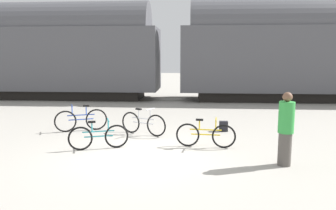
# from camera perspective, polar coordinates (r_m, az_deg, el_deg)

# --- Properties ---
(ground_plane) EXTENTS (80.00, 80.00, 0.00)m
(ground_plane) POSITION_cam_1_polar(r_m,az_deg,el_deg) (8.59, -4.83, -8.61)
(ground_plane) COLOR #A8A399
(freight_train) EXTENTS (54.66, 3.18, 5.60)m
(freight_train) POSITION_cam_1_polar(r_m,az_deg,el_deg) (19.06, 0.32, 9.79)
(freight_train) COLOR black
(freight_train) RESTS_ON ground_plane
(rail_near) EXTENTS (66.66, 0.07, 0.01)m
(rail_near) POSITION_cam_1_polar(r_m,az_deg,el_deg) (18.51, 0.16, 0.76)
(rail_near) COLOR #4C4238
(rail_near) RESTS_ON ground_plane
(rail_far) EXTENTS (66.66, 0.07, 0.01)m
(rail_far) POSITION_cam_1_polar(r_m,az_deg,el_deg) (19.93, 0.46, 1.32)
(rail_far) COLOR #4C4238
(rail_far) RESTS_ON ground_plane
(bicycle_teal) EXTENTS (1.55, 0.60, 0.81)m
(bicycle_teal) POSITION_cam_1_polar(r_m,az_deg,el_deg) (9.15, -11.98, -5.41)
(bicycle_teal) COLOR black
(bicycle_teal) RESTS_ON ground_plane
(bicycle_silver) EXTENTS (1.55, 0.77, 0.87)m
(bicycle_silver) POSITION_cam_1_polar(r_m,az_deg,el_deg) (10.60, -4.34, -3.20)
(bicycle_silver) COLOR black
(bicycle_silver) RESTS_ON ground_plane
(bicycle_blue) EXTENTS (1.62, 0.74, 0.90)m
(bicycle_blue) POSITION_cam_1_polar(r_m,az_deg,el_deg) (11.46, -14.90, -2.51)
(bicycle_blue) COLOR black
(bicycle_blue) RESTS_ON ground_plane
(bicycle_yellow) EXTENTS (1.66, 0.46, 0.82)m
(bicycle_yellow) POSITION_cam_1_polar(r_m,az_deg,el_deg) (9.19, 6.58, -5.19)
(bicycle_yellow) COLOR black
(bicycle_yellow) RESTS_ON ground_plane
(person_in_green) EXTENTS (0.36, 0.36, 1.72)m
(person_in_green) POSITION_cam_1_polar(r_m,az_deg,el_deg) (8.01, 19.82, -4.00)
(person_in_green) COLOR #514C47
(person_in_green) RESTS_ON ground_plane
(backpack) EXTENTS (0.28, 0.20, 0.34)m
(backpack) POSITION_cam_1_polar(r_m,az_deg,el_deg) (11.24, 9.64, -3.67)
(backpack) COLOR black
(backpack) RESTS_ON ground_plane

